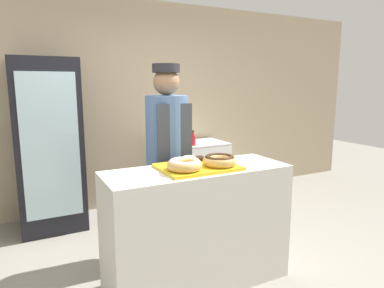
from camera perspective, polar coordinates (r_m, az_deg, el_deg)
name	(u,v)px	position (r m, az deg, el deg)	size (l,w,h in m)	color
ground_plane	(197,282)	(3.08, 0.92, -21.97)	(14.00, 14.00, 0.00)	gray
wall_back	(121,105)	(4.61, -11.67, 6.35)	(8.00, 0.06, 2.70)	tan
display_counter	(198,227)	(2.85, 0.94, -13.64)	(1.48, 0.54, 0.97)	beige
serving_tray	(198,167)	(2.69, 0.97, -3.86)	(0.60, 0.46, 0.02)	yellow
donut_light_glaze	(185,164)	(2.54, -1.25, -3.37)	(0.27, 0.27, 0.08)	tan
donut_chocolate_glaze	(220,160)	(2.69, 4.62, -2.67)	(0.27, 0.27, 0.08)	tan
donut_mini_center	(189,159)	(2.81, -0.49, -2.47)	(0.13, 0.13, 0.04)	tan
brownie_back_left	(179,161)	(2.78, -2.15, -2.82)	(0.09, 0.09, 0.03)	black
brownie_back_right	(199,159)	(2.86, 1.12, -2.46)	(0.09, 0.09, 0.03)	black
baker_person	(168,157)	(3.18, -4.10, -2.24)	(0.39, 0.39, 1.80)	#4C4C51
beverage_fridge	(48,146)	(4.12, -22.82, -0.24)	(0.68, 0.64, 1.90)	black
chest_freezer	(193,173)	(4.73, 0.10, -4.77)	(0.91, 0.56, 0.84)	white
bottle_green	(169,138)	(4.49, -3.92, 0.96)	(0.06, 0.06, 0.23)	#2D8C38
bottle_red	(193,140)	(4.43, 0.14, 0.70)	(0.08, 0.08, 0.20)	red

